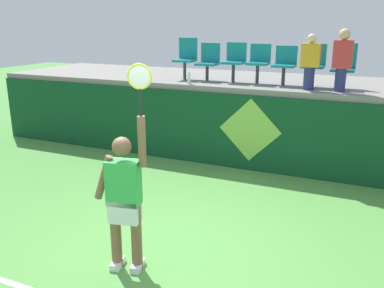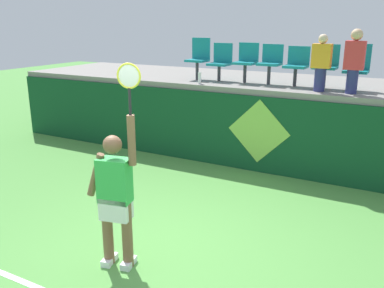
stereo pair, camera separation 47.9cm
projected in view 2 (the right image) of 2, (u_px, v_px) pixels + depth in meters
name	position (u px, v px, depth m)	size (l,w,h in m)	color
ground_plane	(153.00, 254.00, 5.40)	(40.00, 40.00, 0.00)	#519342
court_back_wall	(254.00, 133.00, 8.28)	(12.61, 0.20, 1.53)	#0F4223
spectator_platform	(278.00, 83.00, 9.24)	(12.61, 2.92, 0.12)	gray
tennis_player	(116.00, 195.00, 4.91)	(0.74, 0.34, 2.49)	white
water_bottle	(200.00, 78.00, 8.70)	(0.07, 0.07, 0.24)	white
stadium_chair_0	(199.00, 56.00, 9.33)	(0.44, 0.42, 0.91)	#38383D
stadium_chair_1	(221.00, 60.00, 9.10)	(0.44, 0.42, 0.81)	#38383D
stadium_chair_2	(247.00, 60.00, 8.81)	(0.44, 0.42, 0.83)	#38383D
stadium_chair_3	(271.00, 61.00, 8.56)	(0.44, 0.42, 0.81)	#38383D
stadium_chair_4	(297.00, 64.00, 8.32)	(0.44, 0.42, 0.79)	#38383D
stadium_chair_5	(326.00, 64.00, 8.06)	(0.44, 0.42, 0.84)	#38383D
stadium_chair_6	(357.00, 66.00, 7.81)	(0.44, 0.42, 0.86)	#38383D
spectator_0	(354.00, 60.00, 7.38)	(0.34, 0.21, 1.14)	navy
spectator_1	(321.00, 62.00, 7.64)	(0.34, 0.20, 1.04)	navy
wall_signage_mount	(257.00, 172.00, 8.36)	(1.27, 0.01, 1.48)	#0F4223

